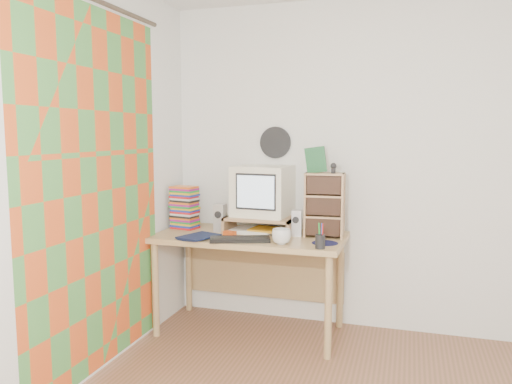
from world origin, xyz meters
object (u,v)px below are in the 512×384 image
Objects in this scene: desk at (252,250)px; keyboard at (240,239)px; mug at (281,237)px; crt_monitor at (262,191)px; cd_rack at (324,205)px; diary at (189,233)px; dvd_stack at (184,211)px.

desk is 0.34m from keyboard.
mug is (0.30, 0.00, 0.04)m from keyboard.
crt_monitor is 0.87× the size of cd_rack.
desk is at bearing -113.59° from crt_monitor.
crt_monitor is 0.97× the size of keyboard.
keyboard is 0.41m from diary.
crt_monitor is 0.64m from diary.
mug is 0.54× the size of diary.
desk is 0.64m from dvd_stack.
dvd_stack is (-0.58, 0.03, 0.27)m from desk.
keyboard is at bearing -151.65° from cd_rack.
crt_monitor is 1.64× the size of diary.
desk is 5.68× the size of diary.
crt_monitor reaches higher than cd_rack.
dvd_stack is 0.35m from diary.
cd_rack is at bearing 10.19° from dvd_stack.
crt_monitor is 0.53m from mug.
mug is at bearing -10.15° from dvd_stack.
cd_rack is 1.01m from diary.
dvd_stack is at bearing 177.33° from desk.
keyboard is at bearing 14.26° from diary.
crt_monitor is 3.06× the size of mug.
cd_rack is (0.54, 0.02, 0.37)m from desk.
diary is at bearing -147.17° from desk.
keyboard is 1.70× the size of diary.
diary is (-0.45, -0.35, -0.29)m from crt_monitor.
crt_monitor is at bearing 15.83° from dvd_stack.
crt_monitor reaches higher than desk.
diary is at bearing -137.63° from crt_monitor.
cd_rack is at bearing 2.58° from desk.
dvd_stack is at bearing 159.53° from mug.
diary is at bearing -49.42° from dvd_stack.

